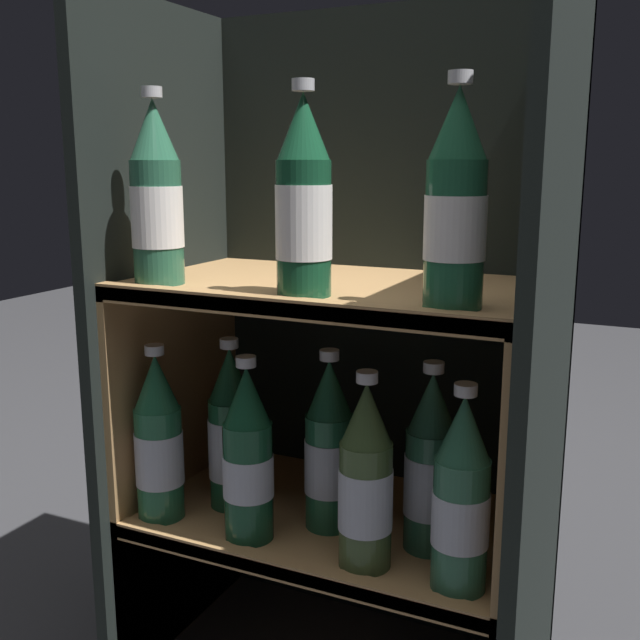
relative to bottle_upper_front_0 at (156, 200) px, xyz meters
The scene contains 15 objects.
fridge_back_wall 0.42m from the bottle_upper_front_0, 53.76° to the left, with size 0.60×0.02×1.00m, color black.
fridge_side_left 0.26m from the bottle_upper_front_0, 124.26° to the left, with size 0.02×0.37×1.00m, color black.
fridge_side_right 0.56m from the bottle_upper_front_0, 12.69° to the left, with size 0.02×0.37×1.00m, color black.
shelf_lower 0.57m from the bottle_upper_front_0, 26.03° to the left, with size 0.56×0.33×0.26m.
shelf_upper 0.38m from the bottle_upper_front_0, 26.69° to the left, with size 0.56×0.33×0.61m.
bottle_upper_front_0 is the anchor object (origin of this frame).
bottle_upper_front_1 0.22m from the bottle_upper_front_0, ahead, with size 0.07×0.07×0.26m.
bottle_upper_front_2 0.41m from the bottle_upper_front_0, ahead, with size 0.07×0.07×0.26m.
bottle_lower_front_0 0.35m from the bottle_upper_front_0, behind, with size 0.07×0.07×0.26m.
bottle_lower_front_1 0.37m from the bottle_upper_front_0, ahead, with size 0.07×0.07×0.26m.
bottle_lower_front_2 0.46m from the bottle_upper_front_0, ahead, with size 0.07×0.07×0.26m.
bottle_lower_front_3 0.55m from the bottle_upper_front_0, ahead, with size 0.07×0.07×0.26m.
bottle_lower_back_0 0.36m from the bottle_upper_front_0, 52.80° to the left, with size 0.07×0.07×0.26m.
bottle_lower_back_1 0.42m from the bottle_upper_front_0, 19.54° to the left, with size 0.07×0.07×0.26m.
bottle_lower_back_2 0.51m from the bottle_upper_front_0, 11.99° to the left, with size 0.07×0.07×0.26m.
Camera 1 is at (0.41, -0.77, 0.77)m, focal length 42.00 mm.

